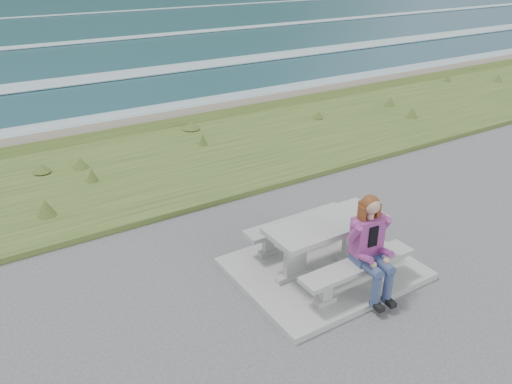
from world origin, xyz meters
TOP-DOWN VIEW (x-y plane):
  - concrete_slab at (0.00, 0.00)m, footprint 2.60×2.10m
  - picnic_table at (0.00, 0.00)m, footprint 1.80×0.75m
  - bench_landward at (0.00, -0.70)m, footprint 1.80×0.35m
  - bench_seaward at (0.00, 0.70)m, footprint 1.80×0.35m
  - grass_verge at (0.00, 5.00)m, footprint 160.00×4.50m
  - shore_drop at (0.00, 7.90)m, footprint 160.00×0.80m
  - ocean at (0.00, 25.09)m, footprint 1600.00×1600.00m
  - seated_woman at (0.11, -0.84)m, footprint 0.47×0.74m

SIDE VIEW (x-z plane):
  - ocean at x=0.00m, z-range -1.79..-1.70m
  - grass_verge at x=0.00m, z-range -0.11..0.11m
  - shore_drop at x=0.00m, z-range -1.10..1.10m
  - concrete_slab at x=0.00m, z-range 0.00..0.10m
  - bench_landward at x=0.00m, z-range 0.22..0.67m
  - bench_seaward at x=0.00m, z-range 0.22..0.67m
  - seated_woman at x=0.11m, z-range -0.09..1.34m
  - picnic_table at x=0.00m, z-range 0.31..1.06m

